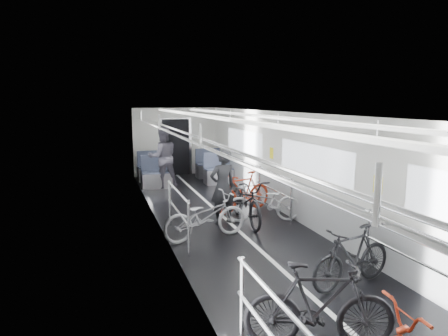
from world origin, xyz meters
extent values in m
cube|color=black|center=(0.00, 0.00, 0.00)|extent=(3.00, 14.00, 0.01)
cube|color=white|center=(0.00, 0.00, 2.40)|extent=(3.00, 14.00, 0.02)
cube|color=silver|center=(-1.50, 0.00, 1.20)|extent=(0.02, 14.00, 2.40)
cube|color=silver|center=(1.50, 0.00, 1.20)|extent=(0.02, 14.00, 2.40)
cube|color=silver|center=(0.00, 7.00, 1.20)|extent=(3.00, 0.02, 2.40)
cube|color=white|center=(0.00, 0.00, 0.01)|extent=(0.08, 13.80, 0.01)
cube|color=gray|center=(-1.47, 0.00, 0.45)|extent=(0.01, 13.90, 0.90)
cube|color=gray|center=(1.47, 0.00, 0.45)|extent=(0.01, 13.90, 0.90)
cube|color=white|center=(-1.47, 0.00, 1.40)|extent=(0.01, 10.80, 0.75)
cube|color=white|center=(1.47, 0.00, 1.40)|extent=(0.01, 10.80, 0.75)
cube|color=white|center=(-0.55, 0.00, 2.34)|extent=(0.14, 13.40, 0.05)
cube|color=white|center=(0.55, 0.00, 2.34)|extent=(0.14, 13.40, 0.05)
cube|color=black|center=(0.00, 6.94, 1.00)|extent=(0.95, 0.10, 2.00)
imported|color=black|center=(-0.52, -3.64, 0.49)|extent=(1.69, 0.98, 0.98)
imported|color=#A2A2A6|center=(-0.78, 0.09, 0.45)|extent=(1.81, 0.92, 0.91)
imported|color=black|center=(0.70, -2.49, 0.45)|extent=(1.55, 0.72, 0.90)
imported|color=#9A9B9F|center=(0.75, 0.77, 0.44)|extent=(1.76, 0.92, 0.88)
imported|color=#B63016|center=(0.60, 1.69, 0.48)|extent=(1.67, 0.92, 0.97)
imported|color=black|center=(0.35, 0.83, 0.50)|extent=(0.74, 1.94, 1.00)
imported|color=black|center=(-0.16, 0.93, 0.81)|extent=(0.65, 0.48, 1.63)
imported|color=#312E36|center=(-0.80, 4.97, 0.95)|extent=(0.96, 0.77, 1.89)
camera|label=1|loc=(-2.71, -7.09, 2.66)|focal=32.00mm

